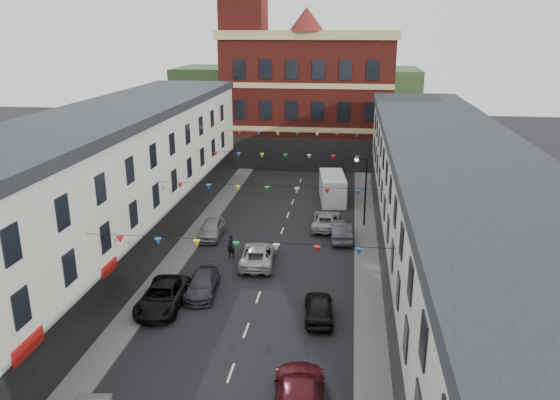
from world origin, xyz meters
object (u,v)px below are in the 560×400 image
at_px(car_right_f, 326,220).
at_px(car_right_d, 319,308).
at_px(car_right_c, 299,396).
at_px(moving_car, 258,255).
at_px(car_left_e, 211,229).
at_px(car_left_c, 163,296).
at_px(white_van, 332,188).
at_px(car_right_e, 341,230).
at_px(street_lamp, 363,182).
at_px(pedestrian, 231,247).
at_px(car_left_d, 202,284).

bearing_deg(car_right_f, car_right_d, 92.13).
bearing_deg(car_right_c, moving_car, -77.93).
bearing_deg(car_right_d, car_left_e, -56.69).
bearing_deg(car_right_d, moving_car, -61.25).
bearing_deg(car_left_c, moving_car, 54.70).
height_order(car_left_c, white_van, white_van).
bearing_deg(car_right_d, car_right_e, -99.29).
relative_size(car_right_c, car_right_e, 1.24).
xyz_separation_m(car_right_c, white_van, (0.20, 31.34, 0.48)).
height_order(car_left_e, white_van, white_van).
height_order(car_right_d, white_van, white_van).
bearing_deg(car_right_e, car_left_e, -0.79).
height_order(street_lamp, car_right_e, street_lamp).
bearing_deg(pedestrian, car_right_e, 45.13).
distance_m(car_right_e, car_right_f, 2.82).
xyz_separation_m(car_right_f, white_van, (0.20, 7.77, 0.62)).
bearing_deg(car_right_c, white_van, -94.43).
bearing_deg(street_lamp, white_van, 111.54).
distance_m(car_right_d, moving_car, 8.62).
height_order(car_left_c, car_right_f, car_left_c).
bearing_deg(moving_car, car_left_c, 53.13).
height_order(car_right_e, pedestrian, pedestrian).
xyz_separation_m(car_right_e, car_right_f, (-1.28, 2.51, -0.07)).
xyz_separation_m(street_lamp, car_left_e, (-12.05, -4.20, -3.18)).
bearing_deg(moving_car, car_right_e, -139.08).
bearing_deg(pedestrian, car_right_d, -35.25).
distance_m(street_lamp, pedestrian, 12.90).
height_order(car_right_e, white_van, white_van).
bearing_deg(car_right_d, street_lamp, -104.30).
relative_size(car_right_d, car_right_f, 0.84).
relative_size(car_right_e, pedestrian, 2.57).
height_order(car_right_c, pedestrian, pedestrian).
xyz_separation_m(street_lamp, car_right_d, (-2.60, -16.11, -3.20)).
xyz_separation_m(car_right_e, white_van, (-1.08, 10.28, 0.55)).
height_order(car_left_c, car_left_e, car_left_c).
height_order(moving_car, white_van, white_van).
bearing_deg(car_right_d, car_left_d, -21.16).
bearing_deg(car_right_f, moving_car, 62.11).
relative_size(car_left_e, car_right_d, 1.04).
distance_m(car_left_e, car_right_f, 9.71).
bearing_deg(street_lamp, car_left_d, -126.06).
distance_m(car_left_d, car_right_d, 7.85).
distance_m(car_right_e, pedestrian, 9.23).
height_order(car_left_d, car_right_d, car_right_d).
bearing_deg(street_lamp, moving_car, -129.63).
bearing_deg(moving_car, white_van, -109.86).
distance_m(car_left_c, car_right_e, 16.39).
bearing_deg(pedestrian, car_right_f, 61.68).
bearing_deg(car_left_d, car_right_d, -20.65).
relative_size(street_lamp, car_right_d, 1.46).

